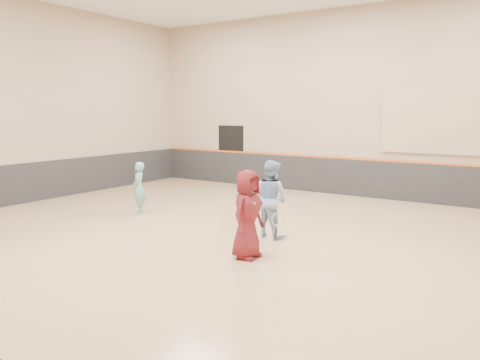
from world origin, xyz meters
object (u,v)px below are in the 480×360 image
Objects in this scene: spare_racket at (252,208)px; instructor at (271,199)px; young_man at (247,214)px; girl at (139,188)px.

instructor is at bearing -50.07° from spare_racket.
young_man is at bearing 115.88° from instructor.
instructor reaches higher than spare_racket.
spare_racket is at bearing -38.11° from instructor.
spare_racket is (-1.85, 2.21, -0.80)m from instructor.
instructor is 2.99m from spare_racket.
instructor is 1.01× the size of young_man.
girl is 2.08× the size of spare_racket.
girl is 4.11m from instructor.
instructor is (4.11, -0.06, 0.15)m from girl.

